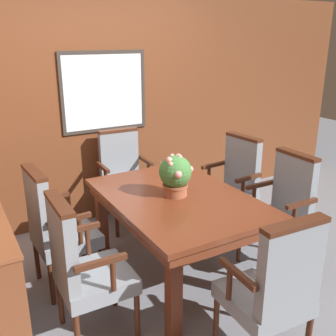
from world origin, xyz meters
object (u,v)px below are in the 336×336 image
(dining_table, at_px, (177,207))
(chair_left_near, at_px, (83,265))
(chair_head_near, at_px, (274,287))
(chair_right_near, at_px, (282,208))
(potted_plant, at_px, (175,175))
(chair_left_far, at_px, (55,225))
(chair_right_far, at_px, (233,183))
(chair_head_far, at_px, (124,175))

(dining_table, bearing_deg, chair_left_near, -160.33)
(chair_left_near, distance_m, chair_head_near, 1.23)
(chair_right_near, distance_m, chair_left_near, 1.82)
(potted_plant, bearing_deg, chair_left_far, 161.31)
(dining_table, bearing_deg, chair_right_far, 22.02)
(chair_head_far, height_order, potted_plant, potted_plant)
(chair_right_near, bearing_deg, chair_head_far, -148.75)
(chair_head_far, xyz_separation_m, chair_right_near, (0.87, -1.49, 0.00))
(dining_table, bearing_deg, chair_head_far, 88.81)
(dining_table, bearing_deg, chair_left_far, 160.33)
(dining_table, distance_m, chair_head_far, 1.16)
(chair_head_far, relative_size, chair_right_far, 1.00)
(chair_right_near, distance_m, potted_plant, 1.03)
(chair_head_far, relative_size, chair_head_near, 1.00)
(chair_right_far, bearing_deg, chair_right_near, -5.87)
(dining_table, height_order, chair_left_far, chair_left_far)
(chair_left_far, relative_size, potted_plant, 2.98)
(chair_left_far, bearing_deg, dining_table, -112.60)
(chair_right_near, relative_size, chair_left_near, 1.00)
(chair_head_far, bearing_deg, potted_plant, -89.88)
(chair_right_far, height_order, potted_plant, potted_plant)
(chair_head_near, xyz_separation_m, potted_plant, (0.00, 1.16, 0.36))
(chair_head_near, distance_m, potted_plant, 1.22)
(chair_head_far, distance_m, chair_right_far, 1.18)
(chair_head_far, relative_size, chair_right_near, 1.00)
(chair_left_far, distance_m, chair_head_near, 1.75)
(chair_head_far, xyz_separation_m, chair_left_near, (-0.96, -1.49, 0.00))
(chair_right_near, bearing_deg, chair_left_far, -108.93)
(dining_table, height_order, chair_left_near, chair_left_near)
(chair_right_far, relative_size, chair_left_far, 1.00)
(chair_head_far, xyz_separation_m, chair_right_far, (0.87, -0.80, 0.00))
(chair_head_far, bearing_deg, chair_right_near, -58.11)
(chair_right_near, bearing_deg, chair_right_far, -179.42)
(dining_table, relative_size, chair_right_far, 1.47)
(chair_head_far, relative_size, chair_left_near, 1.00)
(dining_table, relative_size, chair_head_far, 1.47)
(dining_table, distance_m, chair_head_near, 1.15)
(chair_left_far, bearing_deg, chair_head_far, -52.33)
(chair_head_far, distance_m, chair_left_far, 1.27)
(chair_right_far, relative_size, chair_right_near, 1.00)
(chair_right_near, height_order, chair_head_near, same)
(chair_right_far, xyz_separation_m, potted_plant, (-0.90, -0.34, 0.36))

